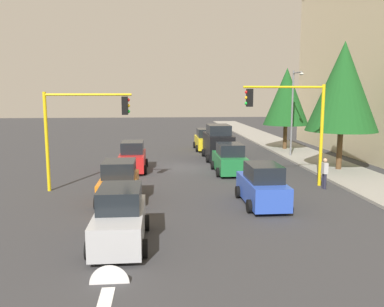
# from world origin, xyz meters

# --- Properties ---
(ground_plane) EXTENTS (120.00, 120.00, 0.00)m
(ground_plane) POSITION_xyz_m (0.00, 0.00, 0.00)
(ground_plane) COLOR #353538
(sidewalk_kerb) EXTENTS (80.00, 4.00, 0.15)m
(sidewalk_kerb) POSITION_xyz_m (-5.00, 10.50, 0.07)
(sidewalk_kerb) COLOR gray
(sidewalk_kerb) RESTS_ON ground
(lane_arrow_near) EXTENTS (2.40, 1.10, 1.10)m
(lane_arrow_near) POSITION_xyz_m (11.51, -3.00, 0.01)
(lane_arrow_near) COLOR silver
(lane_arrow_near) RESTS_ON ground
(lane_arrow_mid) EXTENTS (2.40, 1.10, 1.10)m
(lane_arrow_mid) POSITION_xyz_m (17.51, -3.00, 0.01)
(lane_arrow_mid) COLOR silver
(lane_arrow_mid) RESTS_ON ground
(traffic_signal_near_left) EXTENTS (0.36, 4.59, 5.69)m
(traffic_signal_near_left) POSITION_xyz_m (6.00, 5.70, 4.03)
(traffic_signal_near_left) COLOR yellow
(traffic_signal_near_left) RESTS_ON ground
(traffic_signal_near_right) EXTENTS (0.36, 4.59, 5.28)m
(traffic_signal_near_right) POSITION_xyz_m (6.00, -5.63, 3.76)
(traffic_signal_near_right) COLOR yellow
(traffic_signal_near_right) RESTS_ON ground
(street_lamp_curbside) EXTENTS (2.15, 0.28, 7.00)m
(street_lamp_curbside) POSITION_xyz_m (-3.61, 9.20, 4.35)
(street_lamp_curbside) COLOR slate
(street_lamp_curbside) RESTS_ON ground
(tree_roadside_near) EXTENTS (4.67, 4.67, 8.56)m
(tree_roadside_near) POSITION_xyz_m (2.00, 10.50, 5.63)
(tree_roadside_near) COLOR brown
(tree_roadside_near) RESTS_ON ground
(tree_roadside_mid) EXTENTS (4.09, 4.09, 7.47)m
(tree_roadside_mid) POSITION_xyz_m (-8.00, 10.00, 4.90)
(tree_roadside_mid) COLOR brown
(tree_roadside_mid) RESTS_ON ground
(delivery_van_black) EXTENTS (4.80, 2.22, 2.77)m
(delivery_van_black) POSITION_xyz_m (-3.52, 3.10, 1.28)
(delivery_van_black) COLOR black
(delivery_van_black) RESTS_ON ground
(car_red) EXTENTS (4.11, 1.97, 1.98)m
(car_red) POSITION_xyz_m (0.63, -3.37, 0.90)
(car_red) COLOR red
(car_red) RESTS_ON ground
(car_blue) EXTENTS (4.11, 1.96, 1.98)m
(car_blue) POSITION_xyz_m (9.62, 3.21, 0.90)
(car_blue) COLOR blue
(car_blue) RESTS_ON ground
(car_orange) EXTENTS (3.86, 2.04, 1.98)m
(car_orange) POSITION_xyz_m (8.45, -3.52, 0.90)
(car_orange) COLOR orange
(car_orange) RESTS_ON ground
(car_green) EXTENTS (4.09, 2.06, 1.98)m
(car_green) POSITION_xyz_m (2.02, 3.02, 0.90)
(car_green) COLOR #1E7238
(car_green) RESTS_ON ground
(car_silver) EXTENTS (4.12, 1.95, 1.98)m
(car_silver) POSITION_xyz_m (13.93, -2.97, 0.90)
(car_silver) COLOR #B2B5BA
(car_silver) RESTS_ON ground
(car_yellow) EXTENTS (4.07, 1.93, 1.98)m
(car_yellow) POSITION_xyz_m (-8.96, 2.69, 0.90)
(car_yellow) COLOR yellow
(car_yellow) RESTS_ON ground
(pedestrian_crossing) EXTENTS (0.40, 0.24, 1.70)m
(pedestrian_crossing) POSITION_xyz_m (6.77, 7.45, 0.91)
(pedestrian_crossing) COLOR #262638
(pedestrian_crossing) RESTS_ON ground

